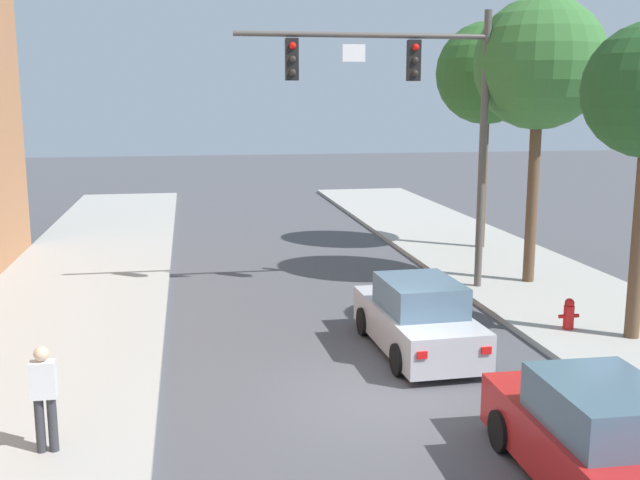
% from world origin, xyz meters
% --- Properties ---
extents(ground_plane, '(120.00, 120.00, 0.00)m').
position_xyz_m(ground_plane, '(0.00, 0.00, 0.00)').
color(ground_plane, '#4C4C51').
extents(sidewalk_left, '(5.00, 60.00, 0.15)m').
position_xyz_m(sidewalk_left, '(-6.50, 0.00, 0.07)').
color(sidewalk_left, '#A8A59E').
rests_on(sidewalk_left, ground).
extents(traffic_signal_mast, '(6.82, 0.38, 7.50)m').
position_xyz_m(traffic_signal_mast, '(2.67, 7.02, 5.35)').
color(traffic_signal_mast, '#514C47').
rests_on(traffic_signal_mast, sidewalk_right).
extents(car_lead_silver, '(1.94, 4.29, 1.60)m').
position_xyz_m(car_lead_silver, '(1.38, 2.40, 0.72)').
color(car_lead_silver, '#B7B7BC').
rests_on(car_lead_silver, ground).
extents(car_following_red, '(1.91, 4.28, 1.60)m').
position_xyz_m(car_following_red, '(2.06, -3.60, 0.72)').
color(car_following_red, '#B21E1E').
rests_on(car_following_red, ground).
extents(pedestrian_sidewalk_left_walker, '(0.36, 0.22, 1.64)m').
position_xyz_m(pedestrian_sidewalk_left_walker, '(-5.54, -1.37, 1.06)').
color(pedestrian_sidewalk_left_walker, '#333338').
rests_on(pedestrian_sidewalk_left_walker, sidewalk_left).
extents(fire_hydrant, '(0.48, 0.24, 0.72)m').
position_xyz_m(fire_hydrant, '(5.13, 2.87, 0.51)').
color(fire_hydrant, red).
rests_on(fire_hydrant, sidewalk_right).
extents(street_tree_second, '(3.63, 3.63, 7.96)m').
position_xyz_m(street_tree_second, '(6.26, 7.32, 6.26)').
color(street_tree_second, brown).
rests_on(street_tree_second, sidewalk_right).
extents(street_tree_third, '(3.47, 3.47, 7.78)m').
position_xyz_m(street_tree_third, '(6.83, 12.39, 6.16)').
color(street_tree_third, brown).
rests_on(street_tree_third, sidewalk_right).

